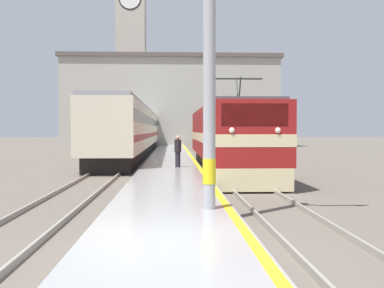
{
  "coord_description": "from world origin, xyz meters",
  "views": [
    {
      "loc": [
        0.06,
        -7.71,
        2.24
      ],
      "look_at": [
        1.29,
        20.07,
        1.35
      ],
      "focal_mm": 42.0,
      "sensor_mm": 36.0,
      "label": 1
    }
  ],
  "objects_px": {
    "locomotive_train": "(227,139)",
    "clock_tower": "(131,46)",
    "person_on_platform": "(178,151)",
    "passenger_train": "(136,130)",
    "catenary_mast": "(212,43)"
  },
  "relations": [
    {
      "from": "locomotive_train",
      "to": "clock_tower",
      "type": "distance_m",
      "value": 46.26
    },
    {
      "from": "person_on_platform",
      "to": "passenger_train",
      "type": "bearing_deg",
      "value": 100.96
    },
    {
      "from": "catenary_mast",
      "to": "clock_tower",
      "type": "distance_m",
      "value": 57.27
    },
    {
      "from": "passenger_train",
      "to": "catenary_mast",
      "type": "xyz_separation_m",
      "value": [
        4.21,
        -30.31,
        2.11
      ]
    },
    {
      "from": "passenger_train",
      "to": "catenary_mast",
      "type": "relative_size",
      "value": 4.93
    },
    {
      "from": "passenger_train",
      "to": "catenary_mast",
      "type": "height_order",
      "value": "catenary_mast"
    },
    {
      "from": "locomotive_train",
      "to": "person_on_platform",
      "type": "bearing_deg",
      "value": -171.48
    },
    {
      "from": "clock_tower",
      "to": "passenger_train",
      "type": "bearing_deg",
      "value": -84.0
    },
    {
      "from": "locomotive_train",
      "to": "clock_tower",
      "type": "xyz_separation_m",
      "value": [
        -8.8,
        43.58,
        12.8
      ]
    },
    {
      "from": "catenary_mast",
      "to": "locomotive_train",
      "type": "bearing_deg",
      "value": 81.21
    },
    {
      "from": "passenger_train",
      "to": "locomotive_train",
      "type": "bearing_deg",
      "value": -71.21
    },
    {
      "from": "passenger_train",
      "to": "clock_tower",
      "type": "distance_m",
      "value": 28.57
    },
    {
      "from": "catenary_mast",
      "to": "passenger_train",
      "type": "bearing_deg",
      "value": 97.9
    },
    {
      "from": "locomotive_train",
      "to": "clock_tower",
      "type": "relative_size",
      "value": 0.57
    },
    {
      "from": "locomotive_train",
      "to": "person_on_platform",
      "type": "relative_size",
      "value": 9.72
    }
  ]
}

